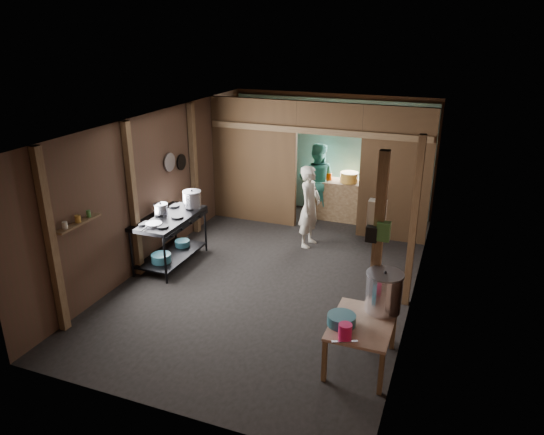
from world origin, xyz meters
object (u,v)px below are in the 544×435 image
at_px(stock_pot, 384,293).
at_px(yellow_tub, 349,177).
at_px(stove_pot_large, 192,200).
at_px(pink_bucket, 345,331).
at_px(prep_table, 361,343).
at_px(gas_range, 170,240).
at_px(cook, 310,207).

height_order(stock_pot, yellow_tub, stock_pot).
height_order(stove_pot_large, pink_bucket, stove_pot_large).
bearing_deg(prep_table, stove_pot_large, 148.49).
bearing_deg(pink_bucket, gas_range, 150.39).
xyz_separation_m(stove_pot_large, cook, (1.87, 1.09, -0.25)).
bearing_deg(prep_table, yellow_tub, 104.93).
bearing_deg(cook, gas_range, 134.89).
bearing_deg(cook, yellow_tub, -7.09).
relative_size(stock_pot, pink_bucket, 2.86).
distance_m(gas_range, yellow_tub, 4.06).
bearing_deg(cook, stove_pot_large, 126.58).
relative_size(stove_pot_large, stock_pot, 0.62).
distance_m(stove_pot_large, stock_pot, 4.13).
bearing_deg(stock_pot, gas_range, 162.04).
relative_size(prep_table, cook, 0.65).
bearing_deg(prep_table, pink_bucket, -106.45).
distance_m(stock_pot, cook, 3.43).
height_order(prep_table, yellow_tub, yellow_tub).
distance_m(prep_table, stove_pot_large, 4.22).
relative_size(gas_range, pink_bucket, 7.92).
xyz_separation_m(stove_pot_large, yellow_tub, (2.25, 2.69, -0.08)).
relative_size(gas_range, yellow_tub, 3.96).
relative_size(pink_bucket, cook, 0.12).
height_order(stove_pot_large, stock_pot, stove_pot_large).
height_order(pink_bucket, yellow_tub, yellow_tub).
relative_size(stove_pot_large, cook, 0.21).
distance_m(pink_bucket, yellow_tub, 5.40).
bearing_deg(stove_pot_large, yellow_tub, 50.11).
bearing_deg(stove_pot_large, cook, 30.35).
xyz_separation_m(yellow_tub, cook, (-0.38, -1.59, -0.17)).
distance_m(prep_table, stock_pot, 0.69).
xyz_separation_m(gas_range, pink_bucket, (3.59, -2.04, 0.25)).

